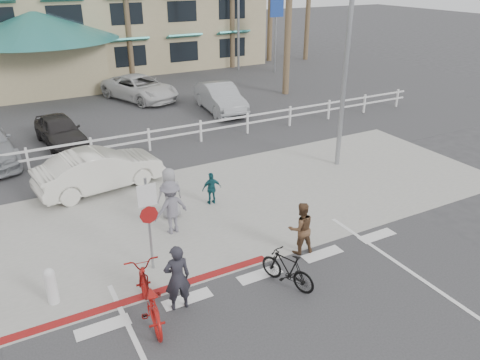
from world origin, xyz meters
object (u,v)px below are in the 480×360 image
bike_red (148,296)px  car_white_sedan (100,170)px  bike_black (287,269)px  sign_post (149,220)px

bike_red → car_white_sedan: (0.66, 7.28, 0.14)m
bike_black → car_white_sedan: car_white_sedan is taller
sign_post → car_white_sedan: sign_post is taller
sign_post → bike_black: (2.69, -2.25, -0.98)m
car_white_sedan → sign_post: bearing=171.8°
bike_black → car_white_sedan: size_ratio=0.36×
sign_post → car_white_sedan: 5.57m
bike_red → bike_black: bike_red is taller
bike_red → car_white_sedan: bearing=-88.6°
bike_red → sign_post: bearing=-104.3°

